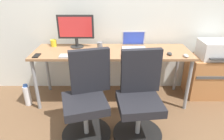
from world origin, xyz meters
The scene contains 18 objects.
ground_plane centered at (0.00, 0.00, 0.00)m, with size 5.28×5.28×0.00m, color brown.
back_wall centered at (0.00, 0.38, 1.30)m, with size 4.40×0.04×2.60m, color silver.
desk centered at (0.00, 0.00, 0.67)m, with size 2.04×0.60×0.73m.
office_chair_left centered at (-0.27, -0.68, 0.42)m, with size 0.54×0.54×0.94m.
office_chair_right centered at (0.29, -0.68, 0.42)m, with size 0.54×0.54×0.94m.
side_cabinet centered at (1.39, 0.12, 0.29)m, with size 0.59×0.42×0.58m.
printer centered at (1.39, 0.12, 0.70)m, with size 0.38×0.40×0.24m.
water_bottle_on_floor centered at (-1.15, -0.16, 0.15)m, with size 0.09×0.09×0.31m.
desktop_monitor centered at (-0.48, 0.16, 0.98)m, with size 0.48×0.18×0.43m.
open_laptop centered at (0.29, 0.09, 0.78)m, with size 0.31×0.27×0.22m.
keyboard_by_monitor centered at (-0.46, -0.22, 0.74)m, with size 0.34×0.12×0.02m, color #B7B7B7.
keyboard_by_laptop centered at (0.28, -0.22, 0.74)m, with size 0.34×0.12×0.02m, color #2D2D2D.
mouse_by_monitor centered at (0.89, -0.22, 0.74)m, with size 0.06×0.10×0.03m, color #B7B7B7.
mouse_by_laptop centered at (0.71, -0.15, 0.74)m, with size 0.06×0.10×0.03m, color #2D2D2D.
coffee_mug centered at (-0.81, 0.19, 0.77)m, with size 0.08×0.08×0.09m, color yellow.
pen_cup centered at (-0.16, 0.03, 0.78)m, with size 0.07×0.07×0.10m, color slate.
phone_near_laptop centered at (-0.92, -0.19, 0.73)m, with size 0.07×0.14×0.01m, color black.
phone_near_monitor centered at (-0.23, -0.18, 0.73)m, with size 0.07×0.14×0.01m, color black.
Camera 1 is at (0.00, -2.47, 1.59)m, focal length 32.02 mm.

